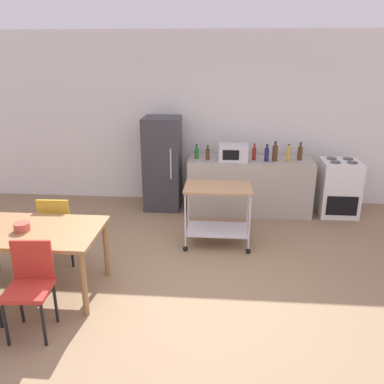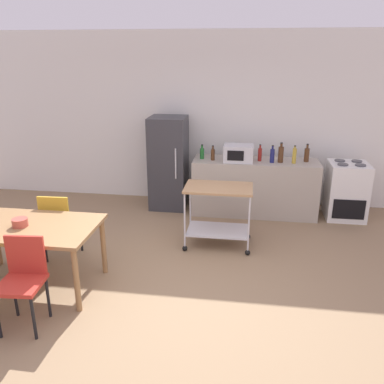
# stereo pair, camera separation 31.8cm
# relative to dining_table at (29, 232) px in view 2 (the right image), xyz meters

# --- Properties ---
(ground_plane) EXTENTS (12.00, 12.00, 0.00)m
(ground_plane) POSITION_rel_dining_table_xyz_m (1.57, 0.02, -0.67)
(ground_plane) COLOR #8C7051
(back_wall) EXTENTS (8.40, 0.12, 2.90)m
(back_wall) POSITION_rel_dining_table_xyz_m (1.57, 3.22, 0.78)
(back_wall) COLOR silver
(back_wall) RESTS_ON ground_plane
(kitchen_counter) EXTENTS (2.00, 0.64, 0.90)m
(kitchen_counter) POSITION_rel_dining_table_xyz_m (2.47, 2.62, -0.22)
(kitchen_counter) COLOR #A89E8E
(kitchen_counter) RESTS_ON ground_plane
(dining_table) EXTENTS (1.50, 0.90, 0.75)m
(dining_table) POSITION_rel_dining_table_xyz_m (0.00, 0.00, 0.00)
(dining_table) COLOR olive
(dining_table) RESTS_ON ground_plane
(chair_mustard) EXTENTS (0.42, 0.42, 0.89)m
(chair_mustard) POSITION_rel_dining_table_xyz_m (0.02, 0.65, -0.15)
(chair_mustard) COLOR gold
(chair_mustard) RESTS_ON ground_plane
(chair_red) EXTENTS (0.43, 0.43, 0.89)m
(chair_red) POSITION_rel_dining_table_xyz_m (0.28, -0.65, -0.15)
(chair_red) COLOR #B72D23
(chair_red) RESTS_ON ground_plane
(stove_oven) EXTENTS (0.60, 0.61, 0.92)m
(stove_oven) POSITION_rel_dining_table_xyz_m (3.92, 2.64, -0.22)
(stove_oven) COLOR white
(stove_oven) RESTS_ON ground_plane
(refrigerator) EXTENTS (0.60, 0.63, 1.55)m
(refrigerator) POSITION_rel_dining_table_xyz_m (1.02, 2.72, 0.10)
(refrigerator) COLOR #333338
(refrigerator) RESTS_ON ground_plane
(kitchen_cart) EXTENTS (0.91, 0.57, 0.85)m
(kitchen_cart) POSITION_rel_dining_table_xyz_m (1.98, 1.34, -0.10)
(kitchen_cart) COLOR #A37A51
(kitchen_cart) RESTS_ON ground_plane
(bottle_olive_oil) EXTENTS (0.07, 0.07, 0.23)m
(bottle_olive_oil) POSITION_rel_dining_table_xyz_m (1.60, 2.61, 0.32)
(bottle_olive_oil) COLOR #1E6628
(bottle_olive_oil) RESTS_ON kitchen_counter
(bottle_sesame_oil) EXTENTS (0.06, 0.06, 0.24)m
(bottle_sesame_oil) POSITION_rel_dining_table_xyz_m (1.78, 2.54, 0.33)
(bottle_sesame_oil) COLOR #4C2D19
(bottle_sesame_oil) RESTS_ON kitchen_counter
(microwave) EXTENTS (0.46, 0.35, 0.26)m
(microwave) POSITION_rel_dining_table_xyz_m (2.19, 2.53, 0.36)
(microwave) COLOR silver
(microwave) RESTS_ON kitchen_counter
(bottle_wine) EXTENTS (0.06, 0.06, 0.27)m
(bottle_wine) POSITION_rel_dining_table_xyz_m (2.53, 2.60, 0.34)
(bottle_wine) COLOR maroon
(bottle_wine) RESTS_ON kitchen_counter
(bottle_hot_sauce) EXTENTS (0.07, 0.07, 0.27)m
(bottle_hot_sauce) POSITION_rel_dining_table_xyz_m (2.72, 2.52, 0.34)
(bottle_hot_sauce) COLOR navy
(bottle_hot_sauce) RESTS_ON kitchen_counter
(bottle_vinegar) EXTENTS (0.08, 0.08, 0.31)m
(bottle_vinegar) POSITION_rel_dining_table_xyz_m (2.85, 2.55, 0.36)
(bottle_vinegar) COLOR #4C2D19
(bottle_vinegar) RESTS_ON kitchen_counter
(bottle_soda) EXTENTS (0.06, 0.06, 0.28)m
(bottle_soda) POSITION_rel_dining_table_xyz_m (3.05, 2.53, 0.35)
(bottle_soda) COLOR gold
(bottle_soda) RESTS_ON kitchen_counter
(bottle_soy_sauce) EXTENTS (0.08, 0.08, 0.28)m
(bottle_soy_sauce) POSITION_rel_dining_table_xyz_m (3.26, 2.66, 0.34)
(bottle_soy_sauce) COLOR #4C2D19
(bottle_soy_sauce) RESTS_ON kitchen_counter
(fruit_bowl) EXTENTS (0.17, 0.17, 0.09)m
(fruit_bowl) POSITION_rel_dining_table_xyz_m (-0.07, -0.04, 0.12)
(fruit_bowl) COLOR #B24C3F
(fruit_bowl) RESTS_ON dining_table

